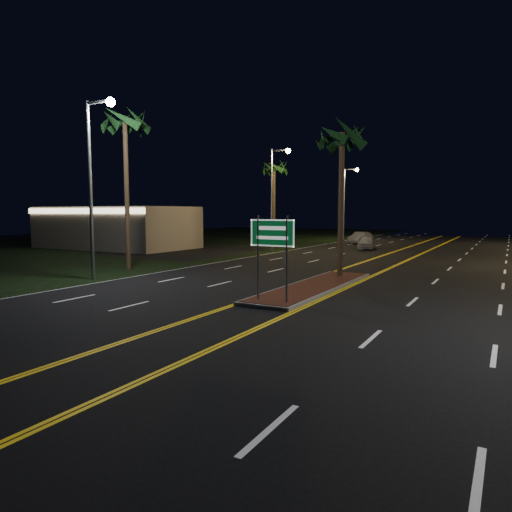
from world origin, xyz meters
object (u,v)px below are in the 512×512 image
Objects in this scene: median_island at (314,287)px; palm_left_near at (125,124)px; streetlight_left_mid at (276,187)px; car_near at (367,241)px; highway_sign at (272,241)px; streetlight_left_near at (95,168)px; car_far at (360,237)px; commercial_building at (116,227)px; palm_median at (342,137)px; streetlight_left_far at (347,195)px; palm_left_far at (274,168)px.

palm_left_near reaches higher than median_island.
car_near is (6.45, 6.41, -4.92)m from streetlight_left_mid.
car_near is at bearing 98.57° from highway_sign.
streetlight_left_near is 2.02× the size of car_far.
commercial_building is 28.18m from palm_median.
streetlight_left_far reaches higher than palm_median.
palm_left_far is at bearing 31.25° from commercial_building.
car_far is at bearing 84.01° from streetlight_left_near.
car_near is (-4.16, 27.61, -1.67)m from highway_sign.
streetlight_left_mid is at bearing -95.96° from car_far.
streetlight_left_near is at bearing -112.88° from car_near.
palm_left_near reaches higher than streetlight_left_mid.
streetlight_left_far is 8.52m from car_far.
palm_median is (10.61, -13.50, 1.62)m from streetlight_left_mid.
streetlight_left_mid is at bearing 121.98° from median_island.
commercial_building is at bearing -165.39° from streetlight_left_mid.
commercial_building is 26.19m from car_far.
palm_left_far reaches higher than car_near.
commercial_building is 1.67× the size of streetlight_left_near.
palm_left_near reaches higher than streetlight_left_near.
palm_median is (10.61, -33.50, 1.62)m from streetlight_left_far.
palm_left_near reaches higher than car_far.
streetlight_left_near is 1.08× the size of palm_median.
palm_left_far reaches higher than palm_median.
palm_left_near is at bearing -93.00° from streetlight_left_far.
streetlight_left_near is at bearing -84.79° from palm_left_far.
highway_sign is at bearing -63.41° from streetlight_left_mid.
median_island is 8.00m from palm_median.
car_far is at bearing 79.70° from palm_left_near.
palm_left_far is at bearing 126.18° from palm_median.
palm_left_near is at bearing -96.73° from streetlight_left_mid.
car_far is (3.57, 34.02, -4.91)m from streetlight_left_near.
highway_sign is at bearing -6.47° from streetlight_left_near.
car_near is at bearing 101.80° from palm_median.
palm_left_near is at bearing 175.43° from median_island.
car_far reaches higher than car_near.
streetlight_left_far is 2.02× the size of car_far.
streetlight_left_near is at bearing 173.53° from highway_sign.
streetlight_left_near is 40.00m from streetlight_left_far.
streetlight_left_mid is (-10.61, 17.00, 5.57)m from median_island.
streetlight_left_far is 15.83m from car_near.
streetlight_left_near is (-10.61, -3.00, 5.57)m from median_island.
median_island is 2.30× the size of car_far.
car_far is (-7.05, 27.52, -6.53)m from palm_median.
palm_left_near is at bearing 115.26° from streetlight_left_near.
palm_left_far is 1.98× the size of car_far.
car_far is (3.57, -5.98, -4.91)m from streetlight_left_far.
streetlight_left_far reaches higher than car_near.
palm_left_far is at bearing -173.55° from car_near.
car_near is at bearing -64.60° from streetlight_left_far.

